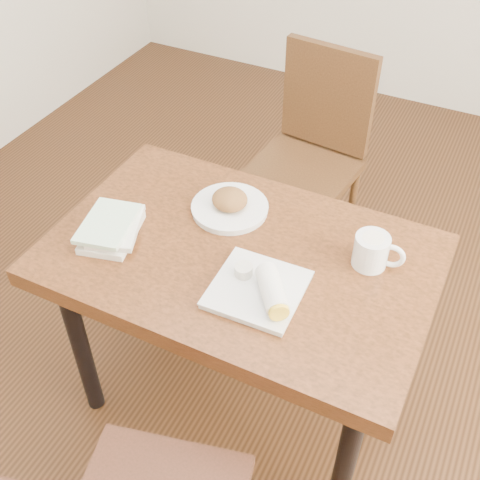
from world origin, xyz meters
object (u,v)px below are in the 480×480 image
at_px(table, 240,274).
at_px(chair_far, 312,146).
at_px(coffee_mug, 373,251).
at_px(plate_burrito, 262,289).
at_px(book_stack, 112,228).
at_px(plate_scone, 230,205).

bearing_deg(table, chair_far, 96.68).
bearing_deg(coffee_mug, chair_far, 120.66).
bearing_deg(chair_far, plate_burrito, -77.20).
relative_size(plate_burrito, book_stack, 1.01).
bearing_deg(book_stack, chair_far, 74.84).
distance_m(chair_far, plate_scone, 0.79).
distance_m(coffee_mug, book_stack, 0.78).
xyz_separation_m(table, plate_scone, (-0.11, 0.16, 0.12)).
relative_size(table, coffee_mug, 7.64).
height_order(table, plate_burrito, plate_burrito).
xyz_separation_m(plate_scone, book_stack, (-0.27, -0.26, 0.00)).
xyz_separation_m(table, chair_far, (-0.11, 0.91, -0.11)).
distance_m(chair_far, coffee_mug, 0.95).
bearing_deg(book_stack, plate_burrito, -2.85).
bearing_deg(table, plate_burrito, -44.75).
bearing_deg(coffee_mug, book_stack, -162.98).
xyz_separation_m(table, coffee_mug, (0.36, 0.12, 0.14)).
xyz_separation_m(table, plate_burrito, (0.13, -0.13, 0.12)).
height_order(coffee_mug, book_stack, coffee_mug).
height_order(plate_scone, plate_burrito, plate_burrito).
bearing_deg(coffee_mug, table, -160.96).
relative_size(table, plate_burrito, 4.50).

